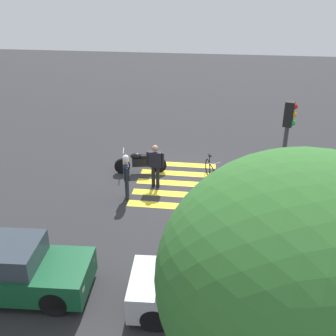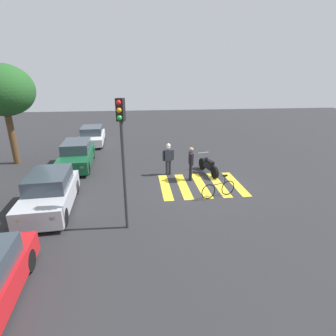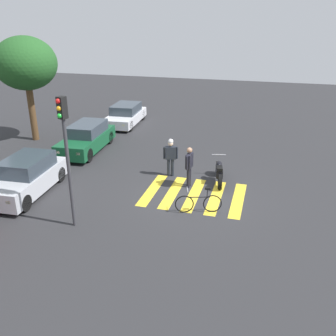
# 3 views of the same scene
# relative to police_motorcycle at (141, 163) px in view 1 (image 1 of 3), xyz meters

# --- Properties ---
(ground_plane) EXTENTS (60.00, 60.00, 0.00)m
(ground_plane) POSITION_rel_police_motorcycle_xyz_m (-1.57, 0.78, -0.46)
(ground_plane) COLOR #2B2B2D
(police_motorcycle) EXTENTS (2.18, 0.73, 1.05)m
(police_motorcycle) POSITION_rel_police_motorcycle_xyz_m (0.00, 0.00, 0.00)
(police_motorcycle) COLOR black
(police_motorcycle) RESTS_ON ground_plane
(leaning_bicycle) EXTENTS (0.63, 1.69, 1.01)m
(leaning_bicycle) POSITION_rel_police_motorcycle_xyz_m (-2.98, 0.32, -0.08)
(leaning_bicycle) COLOR black
(leaning_bicycle) RESTS_ON ground_plane
(officer_on_foot) EXTENTS (0.70, 0.25, 1.78)m
(officer_on_foot) POSITION_rel_police_motorcycle_xyz_m (-0.82, 1.18, 0.56)
(officer_on_foot) COLOR black
(officer_on_foot) RESTS_ON ground_plane
(officer_by_motorcycle) EXTENTS (0.34, 0.64, 1.78)m
(officer_by_motorcycle) POSITION_rel_police_motorcycle_xyz_m (0.08, 2.24, 0.57)
(officer_by_motorcycle) COLOR #1E232D
(officer_by_motorcycle) RESTS_ON ground_plane
(crosswalk_stripes) EXTENTS (3.14, 4.05, 0.01)m
(crosswalk_stripes) POSITION_rel_police_motorcycle_xyz_m (-1.57, 0.78, -0.46)
(crosswalk_stripes) COLOR yellow
(crosswalk_stripes) RESTS_ON ground_plane
(car_silver_sedan) EXTENTS (4.20, 1.95, 1.52)m
(car_silver_sedan) POSITION_rel_police_motorcycle_xyz_m (-3.22, 7.49, 0.25)
(car_silver_sedan) COLOR black
(car_silver_sedan) RESTS_ON ground_plane
(car_green_compact) EXTENTS (4.55, 1.95, 1.50)m
(car_green_compact) POSITION_rel_police_motorcycle_xyz_m (2.19, 7.51, 0.25)
(car_green_compact) COLOR black
(car_green_compact) RESTS_ON ground_plane
(traffic_light_pole) EXTENTS (0.35, 0.30, 4.56)m
(traffic_light_pole) POSITION_rel_police_motorcycle_xyz_m (-5.08, 4.35, 2.57)
(traffic_light_pole) COLOR #38383D
(traffic_light_pole) RESTS_ON ground_plane
(street_tree_mid) EXTENTS (3.51, 3.51, 5.94)m
(street_tree_mid) POSITION_rel_police_motorcycle_xyz_m (-4.29, 11.42, 3.95)
(street_tree_mid) COLOR brown
(street_tree_mid) RESTS_ON ground_plane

